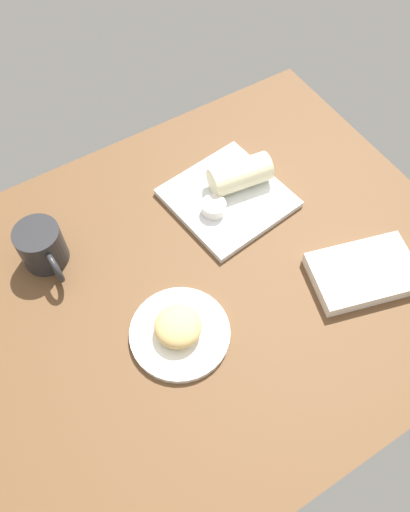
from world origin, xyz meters
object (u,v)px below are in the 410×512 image
at_px(square_plate, 228,198).
at_px(book_stack, 363,273).
at_px(round_plate, 180,333).
at_px(sauce_cup, 214,207).
at_px(coffee_mug, 42,247).
at_px(breakfast_wrap, 240,174).
at_px(scone_pastry, 178,326).

xyz_separation_m(square_plate, book_stack, (0.13, -0.32, 0.01)).
height_order(round_plate, sauce_cup, sauce_cup).
bearing_deg(coffee_mug, round_plate, -62.96).
xyz_separation_m(breakfast_wrap, book_stack, (0.09, -0.33, -0.03)).
bearing_deg(sauce_cup, round_plate, -134.89).
relative_size(scone_pastry, coffee_mug, 0.63).
distance_m(scone_pastry, square_plate, 0.35).
bearing_deg(scone_pastry, book_stack, -12.74).
bearing_deg(coffee_mug, sauce_cup, -13.56).
height_order(breakfast_wrap, coffee_mug, coffee_mug).
relative_size(square_plate, breakfast_wrap, 1.74).
bearing_deg(book_stack, square_plate, 112.14).
bearing_deg(sauce_cup, breakfast_wrap, 20.70).
relative_size(scone_pastry, sauce_cup, 1.66).
relative_size(breakfast_wrap, book_stack, 0.57).
bearing_deg(book_stack, sauce_cup, 121.17).
distance_m(round_plate, square_plate, 0.35).
bearing_deg(round_plate, scone_pastry, 120.91).
height_order(round_plate, square_plate, square_plate).
distance_m(square_plate, coffee_mug, 0.42).
bearing_deg(square_plate, coffee_mug, 170.64).
bearing_deg(square_plate, breakfast_wrap, 20.70).
distance_m(square_plate, book_stack, 0.34).
xyz_separation_m(scone_pastry, sauce_cup, (0.21, 0.21, -0.01)).
height_order(round_plate, book_stack, book_stack).
height_order(square_plate, coffee_mug, coffee_mug).
relative_size(scone_pastry, book_stack, 0.37).
distance_m(sauce_cup, book_stack, 0.35).
bearing_deg(coffee_mug, square_plate, -9.36).
xyz_separation_m(scone_pastry, coffee_mug, (-0.15, 0.30, 0.01)).
distance_m(round_plate, book_stack, 0.40).
distance_m(sauce_cup, breakfast_wrap, 0.10).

